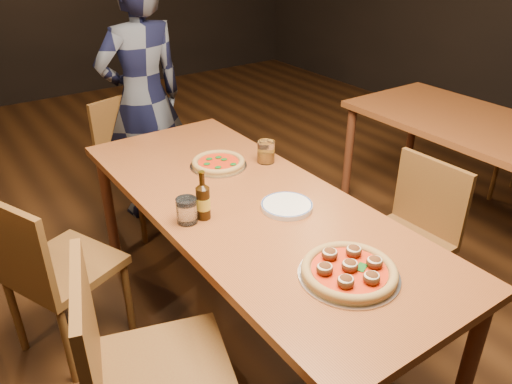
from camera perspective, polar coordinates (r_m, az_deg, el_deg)
ground at (r=2.63m, az=-0.65°, el=-15.50°), size 9.00×9.00×0.00m
table_main at (r=2.21m, az=-0.74°, el=-2.72°), size 0.80×2.00×0.75m
table_right at (r=3.28m, az=26.93°, el=4.86°), size 0.80×2.00×0.75m
chair_main_nw at (r=1.81m, az=-10.57°, el=-19.68°), size 0.56×0.56×0.97m
chair_main_sw at (r=2.44m, az=-21.10°, el=-7.86°), size 0.55×0.55×0.90m
chair_main_e at (r=2.58m, az=16.27°, el=-5.54°), size 0.42×0.42×0.86m
chair_end at (r=3.33m, az=-12.87°, el=3.21°), size 0.51×0.51×0.89m
pizza_meatball at (r=1.75m, az=10.62°, el=-8.81°), size 0.35×0.35×0.06m
pizza_margherita at (r=2.49m, az=-4.32°, el=3.34°), size 0.28×0.28×0.04m
plate_stack at (r=2.12m, az=3.54°, el=-1.60°), size 0.22×0.22×0.02m
beer_bottle at (r=2.03m, az=-6.06°, el=-1.14°), size 0.06×0.06×0.21m
water_glass at (r=2.02m, az=-7.93°, el=-2.10°), size 0.08×0.08×0.11m
amber_glass at (r=2.52m, az=1.15°, el=4.62°), size 0.09×0.09×0.11m
diner at (r=3.37m, az=-12.77°, el=10.26°), size 0.62×0.43×1.62m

